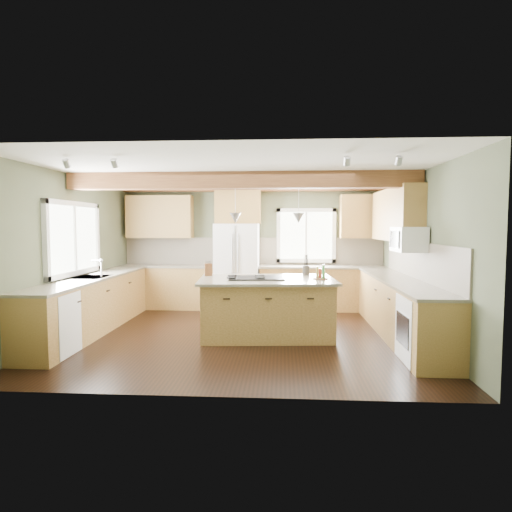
{
  "coord_description": "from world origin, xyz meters",
  "views": [
    {
      "loc": [
        0.65,
        -6.75,
        1.76
      ],
      "look_at": [
        0.21,
        0.3,
        1.26
      ],
      "focal_mm": 30.0,
      "sensor_mm": 36.0,
      "label": 1
    }
  ],
  "objects": [
    {
      "name": "base_cab_right",
      "position": [
        2.5,
        0.05,
        0.44
      ],
      "size": [
        0.6,
        3.7,
        0.88
      ],
      "primitive_type": "cube",
      "color": "brown",
      "rests_on": "floor"
    },
    {
      "name": "cooktop",
      "position": [
        0.23,
        -0.0,
        0.93
      ],
      "size": [
        0.91,
        0.64,
        0.02
      ],
      "primitive_type": "cube",
      "rotation": [
        0.0,
        0.0,
        0.08
      ],
      "color": "black",
      "rests_on": "island_top"
    },
    {
      "name": "island",
      "position": [
        0.4,
        0.01,
        0.44
      ],
      "size": [
        2.09,
        1.38,
        0.88
      ],
      "primitive_type": "cube",
      "rotation": [
        0.0,
        0.0,
        0.08
      ],
      "color": "brown",
      "rests_on": "floor"
    },
    {
      "name": "ceiling_beam",
      "position": [
        0.0,
        0.01,
        2.47
      ],
      "size": [
        5.55,
        0.26,
        0.26
      ],
      "primitive_type": "cube",
      "color": "#522917",
      "rests_on": "ceiling"
    },
    {
      "name": "wall_right",
      "position": [
        2.8,
        0.0,
        1.3
      ],
      "size": [
        0.0,
        5.0,
        5.0
      ],
      "primitive_type": "plane",
      "rotation": [
        1.57,
        0.0,
        -1.57
      ],
      "color": "#484E37",
      "rests_on": "ground"
    },
    {
      "name": "upper_cab_back_corner",
      "position": [
        2.3,
        2.33,
        1.95
      ],
      "size": [
        0.9,
        0.35,
        0.9
      ],
      "primitive_type": "cube",
      "color": "brown",
      "rests_on": "wall_back"
    },
    {
      "name": "bottle_tray",
      "position": [
        1.25,
        -0.02,
        1.03
      ],
      "size": [
        0.31,
        0.31,
        0.22
      ],
      "primitive_type": null,
      "rotation": [
        0.0,
        0.0,
        0.35
      ],
      "color": "brown",
      "rests_on": "island_top"
    },
    {
      "name": "upper_cab_right",
      "position": [
        2.62,
        0.9,
        1.95
      ],
      "size": [
        0.35,
        2.2,
        0.9
      ],
      "primitive_type": "cube",
      "color": "brown",
      "rests_on": "wall_right"
    },
    {
      "name": "soffit_trim",
      "position": [
        0.0,
        2.4,
        2.54
      ],
      "size": [
        5.55,
        0.2,
        0.1
      ],
      "primitive_type": "cube",
      "color": "#522917",
      "rests_on": "ceiling"
    },
    {
      "name": "window_back",
      "position": [
        1.15,
        2.48,
        1.55
      ],
      "size": [
        1.1,
        0.04,
        1.0
      ],
      "primitive_type": "cube",
      "color": "white",
      "rests_on": "wall_back"
    },
    {
      "name": "counter_back_left",
      "position": [
        -1.79,
        2.2,
        0.9
      ],
      "size": [
        2.06,
        0.64,
        0.04
      ],
      "primitive_type": "cube",
      "color": "#463F33",
      "rests_on": "base_cab_back_left"
    },
    {
      "name": "sink",
      "position": [
        -2.5,
        0.05,
        0.91
      ],
      "size": [
        0.5,
        0.65,
        0.03
      ],
      "primitive_type": "cube",
      "color": "#262628",
      "rests_on": "counter_left"
    },
    {
      "name": "floor",
      "position": [
        0.0,
        0.0,
        0.0
      ],
      "size": [
        5.6,
        5.6,
        0.0
      ],
      "primitive_type": "plane",
      "color": "black",
      "rests_on": "ground"
    },
    {
      "name": "base_cab_left",
      "position": [
        -2.5,
        0.05,
        0.44
      ],
      "size": [
        0.6,
        3.7,
        0.88
      ],
      "primitive_type": "cube",
      "color": "brown",
      "rests_on": "floor"
    },
    {
      "name": "counter_back_right",
      "position": [
        1.49,
        2.2,
        0.9
      ],
      "size": [
        2.66,
        0.64,
        0.04
      ],
      "primitive_type": "cube",
      "color": "#463F33",
      "rests_on": "base_cab_back_right"
    },
    {
      "name": "utensil_crock",
      "position": [
        1.05,
        0.57,
        1.0
      ],
      "size": [
        0.13,
        0.13,
        0.16
      ],
      "primitive_type": "cylinder",
      "rotation": [
        0.0,
        0.0,
        -0.1
      ],
      "color": "#3F3832",
      "rests_on": "island_top"
    },
    {
      "name": "counter_left",
      "position": [
        -2.5,
        0.05,
        0.9
      ],
      "size": [
        0.64,
        3.74,
        0.04
      ],
      "primitive_type": "cube",
      "color": "#463F33",
      "rests_on": "base_cab_left"
    },
    {
      "name": "window_left",
      "position": [
        -2.78,
        0.05,
        1.55
      ],
      "size": [
        0.04,
        1.6,
        1.05
      ],
      "primitive_type": "cube",
      "color": "white",
      "rests_on": "wall_left"
    },
    {
      "name": "base_cab_back_left",
      "position": [
        -1.79,
        2.2,
        0.44
      ],
      "size": [
        2.02,
        0.6,
        0.88
      ],
      "primitive_type": "cube",
      "color": "brown",
      "rests_on": "floor"
    },
    {
      "name": "faucet",
      "position": [
        -2.32,
        0.05,
        1.05
      ],
      "size": [
        0.02,
        0.02,
        0.28
      ],
      "primitive_type": "cylinder",
      "color": "#B2B2B7",
      "rests_on": "sink"
    },
    {
      "name": "dishwasher",
      "position": [
        -2.49,
        -1.25,
        0.43
      ],
      "size": [
        0.6,
        0.6,
        0.84
      ],
      "primitive_type": "cube",
      "color": "white",
      "rests_on": "floor"
    },
    {
      "name": "ceiling",
      "position": [
        0.0,
        0.0,
        2.6
      ],
      "size": [
        5.6,
        5.6,
        0.0
      ],
      "primitive_type": "plane",
      "rotation": [
        3.14,
        0.0,
        0.0
      ],
      "color": "silver",
      "rests_on": "wall_back"
    },
    {
      "name": "microwave",
      "position": [
        2.58,
        -0.05,
        1.55
      ],
      "size": [
        0.4,
        0.7,
        0.38
      ],
      "primitive_type": "cube",
      "color": "white",
      "rests_on": "wall_right"
    },
    {
      "name": "wall_back",
      "position": [
        0.0,
        2.5,
        1.3
      ],
      "size": [
        5.6,
        0.0,
        5.6
      ],
      "primitive_type": "plane",
      "rotation": [
        1.57,
        0.0,
        0.0
      ],
      "color": "#484E37",
      "rests_on": "ground"
    },
    {
      "name": "backsplash_right",
      "position": [
        2.78,
        0.05,
        1.21
      ],
      "size": [
        0.03,
        3.7,
        0.58
      ],
      "primitive_type": "cube",
      "color": "brown",
      "rests_on": "wall_right"
    },
    {
      "name": "upper_cab_back_left",
      "position": [
        -1.99,
        2.33,
        1.95
      ],
      "size": [
        1.4,
        0.35,
        0.9
      ],
      "primitive_type": "cube",
      "color": "brown",
      "rests_on": "wall_back"
    },
    {
      "name": "knife_block",
      "position": [
        -0.59,
        0.31,
        1.02
      ],
      "size": [
        0.14,
        0.12,
        0.21
      ],
      "primitive_type": "cube",
      "rotation": [
        0.0,
        0.0,
        0.24
      ],
      "color": "brown",
      "rests_on": "island_top"
    },
    {
      "name": "pendant_right",
      "position": [
        0.9,
        0.05,
        1.88
      ],
      "size": [
        0.18,
        0.18,
        0.16
      ],
      "primitive_type": "cone",
      "rotation": [
        3.14,
        0.0,
        0.0
      ],
      "color": "#B2B2B7",
      "rests_on": "ceiling"
    },
    {
      "name": "refrigerator",
      "position": [
        -0.3,
        2.12,
        0.9
      ],
      "size": [
        0.9,
        0.74,
        1.8
      ],
      "primitive_type": "cube",
      "color": "white",
      "rests_on": "floor"
    },
    {
      "name": "base_cab_back_right",
      "position": [
        1.49,
        2.2,
        0.44
      ],
      "size": [
        2.62,
        0.6,
        0.88
      ],
      "primitive_type": "cube",
      "color": "brown",
      "rests_on": "floor"
    },
    {
      "name": "wall_left",
      "position": [
        -2.8,
        0.0,
        1.3
      ],
      "size": [
        0.0,
        5.0,
        5.0
      ],
      "primitive_type": "plane",
      "rotation": [
        1.57,
        0.0,
        1.57
      ],
      "color": "#484E37",
      "rests_on": "ground"
    },
    {
      "name": "pendant_left",
      "position": [
        -0.1,
        -0.03,
        1.88
      ],
      "size": [
        0.18,
        0.18,
        0.16
      ],
      "primitive_type": "cone",
      "rotation": [
        3.14,
        0.0,
        0.0
      ],
      "color": "#B2B2B7",
      "rests_on": "ceiling"
    },
    {
      "name": "island_top",
      "position": [
        0.4,
        0.01,
        0.9
      ],
      "size": [
        2.23,
        1.52,
        0.04
      ],
      "primitive_type": "cube",
      "rotation": [
        0.0,
        0.0,
        0.08
      ],
      "color": "#463F33",
      "rests_on": "island"
    },
    {
      "name": "counter_right",
      "position": [
        2.5,
        0.05,
        0.9
      ],
      "size": [
        0.64,
        3.74,
        0.04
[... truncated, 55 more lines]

